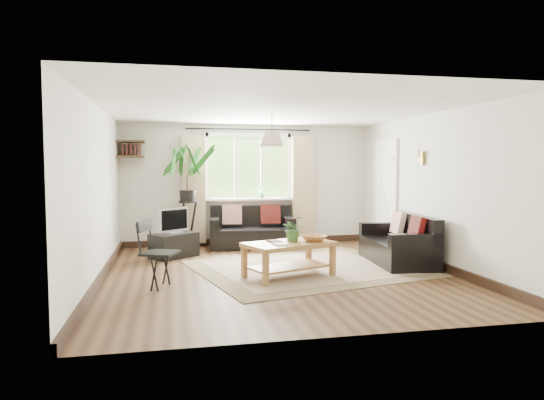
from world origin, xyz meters
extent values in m
plane|color=#311C10|center=(0.00, 0.00, 0.00)|extent=(5.50, 5.50, 0.00)
plane|color=white|center=(0.00, 0.00, 2.40)|extent=(5.50, 5.50, 0.00)
cube|color=beige|center=(0.00, 2.75, 1.20)|extent=(5.00, 0.02, 2.40)
cube|color=beige|center=(0.00, -2.75, 1.20)|extent=(5.00, 0.02, 2.40)
cube|color=beige|center=(-2.50, 0.00, 1.20)|extent=(0.02, 5.50, 2.40)
cube|color=beige|center=(2.50, 0.00, 1.20)|extent=(0.02, 5.50, 2.40)
cube|color=beige|center=(0.49, 0.18, 0.01)|extent=(3.77, 3.44, 0.02)
cube|color=silver|center=(2.47, 1.70, 1.00)|extent=(0.06, 0.96, 2.06)
imported|color=#2F5C25|center=(0.18, -0.23, 0.68)|extent=(0.42, 0.40, 0.36)
imported|color=#9D6636|center=(0.47, -0.30, 0.54)|extent=(0.46, 0.46, 0.08)
imported|color=white|center=(-0.16, -0.54, 0.51)|extent=(0.21, 0.26, 0.02)
imported|color=#522A20|center=(-0.18, -0.28, 0.51)|extent=(0.22, 0.25, 0.02)
cube|color=black|center=(-1.49, 1.54, 0.21)|extent=(0.89, 0.83, 0.42)
imported|color=#2D6023|center=(0.25, 2.63, 1.06)|extent=(0.14, 0.10, 0.27)
camera|label=1|loc=(-1.51, -6.90, 1.57)|focal=32.00mm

